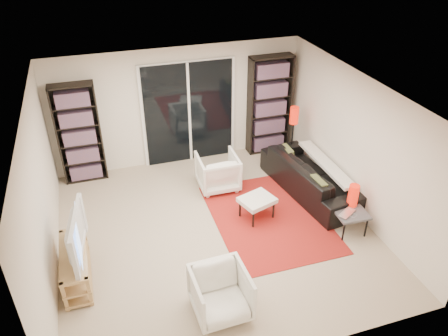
% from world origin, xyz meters
% --- Properties ---
extents(floor, '(5.00, 5.00, 0.00)m').
position_xyz_m(floor, '(0.00, 0.00, 0.00)').
color(floor, tan).
rests_on(floor, ground).
extents(wall_back, '(5.00, 0.02, 2.40)m').
position_xyz_m(wall_back, '(0.00, 2.50, 1.20)').
color(wall_back, silver).
rests_on(wall_back, ground).
extents(wall_front, '(5.00, 0.02, 2.40)m').
position_xyz_m(wall_front, '(0.00, -2.50, 1.20)').
color(wall_front, silver).
rests_on(wall_front, ground).
extents(wall_left, '(0.02, 5.00, 2.40)m').
position_xyz_m(wall_left, '(-2.50, 0.00, 1.20)').
color(wall_left, silver).
rests_on(wall_left, ground).
extents(wall_right, '(0.02, 5.00, 2.40)m').
position_xyz_m(wall_right, '(2.50, 0.00, 1.20)').
color(wall_right, silver).
rests_on(wall_right, ground).
extents(ceiling, '(5.00, 5.00, 0.02)m').
position_xyz_m(ceiling, '(0.00, 0.00, 2.40)').
color(ceiling, white).
rests_on(ceiling, wall_back).
extents(sliding_door, '(1.92, 0.08, 2.16)m').
position_xyz_m(sliding_door, '(0.20, 2.46, 1.05)').
color(sliding_door, white).
rests_on(sliding_door, ground).
extents(bookshelf_left, '(0.80, 0.30, 1.95)m').
position_xyz_m(bookshelf_left, '(-1.95, 2.33, 0.98)').
color(bookshelf_left, black).
rests_on(bookshelf_left, ground).
extents(bookshelf_right, '(0.90, 0.30, 2.10)m').
position_xyz_m(bookshelf_right, '(1.90, 2.33, 1.05)').
color(bookshelf_right, black).
rests_on(bookshelf_right, ground).
extents(tv_stand, '(0.37, 1.17, 0.50)m').
position_xyz_m(tv_stand, '(-2.21, -0.45, 0.26)').
color(tv_stand, tan).
rests_on(tv_stand, floor).
extents(tv, '(0.29, 1.11, 0.63)m').
position_xyz_m(tv, '(-2.19, -0.45, 0.82)').
color(tv, black).
rests_on(tv, tv_stand).
extents(rug, '(1.86, 2.51, 0.01)m').
position_xyz_m(rug, '(0.98, 0.03, 0.01)').
color(rug, '#A21D17').
rests_on(rug, floor).
extents(sofa, '(1.19, 2.37, 0.66)m').
position_xyz_m(sofa, '(2.04, 0.56, 0.33)').
color(sofa, black).
rests_on(sofa, floor).
extents(armchair_back, '(0.75, 0.77, 0.69)m').
position_xyz_m(armchair_back, '(0.42, 1.24, 0.34)').
color(armchair_back, white).
rests_on(armchair_back, floor).
extents(armchair_front, '(0.74, 0.76, 0.67)m').
position_xyz_m(armchair_front, '(-0.42, -1.64, 0.34)').
color(armchair_front, white).
rests_on(armchair_front, floor).
extents(ottoman, '(0.67, 0.60, 0.40)m').
position_xyz_m(ottoman, '(0.78, 0.12, 0.34)').
color(ottoman, white).
rests_on(ottoman, floor).
extents(side_table, '(0.53, 0.53, 0.40)m').
position_xyz_m(side_table, '(2.10, -0.68, 0.36)').
color(side_table, '#4D4D52').
rests_on(side_table, floor).
extents(laptop, '(0.41, 0.36, 0.03)m').
position_xyz_m(laptop, '(2.03, -0.76, 0.41)').
color(laptop, silver).
rests_on(laptop, side_table).
extents(table_lamp, '(0.17, 0.17, 0.38)m').
position_xyz_m(table_lamp, '(2.20, -0.53, 0.59)').
color(table_lamp, red).
rests_on(table_lamp, side_table).
extents(floor_lamp, '(0.19, 0.19, 1.28)m').
position_xyz_m(floor_lamp, '(2.12, 1.61, 0.96)').
color(floor_lamp, black).
rests_on(floor_lamp, floor).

